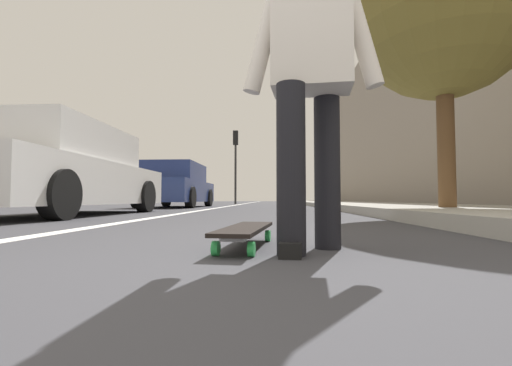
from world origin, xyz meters
The scene contains 10 objects.
ground_plane centered at (10.00, 0.00, 0.00)m, with size 80.00×80.00×0.00m, color #38383D.
lane_stripe_white centered at (20.00, 1.32, 0.00)m, with size 52.00×0.16×0.01m, color silver.
sidewalk_curb centered at (18.00, -3.45, 0.07)m, with size 52.00×3.20×0.14m, color #9E9B93.
building_facade centered at (22.00, -6.59, 4.61)m, with size 40.00×1.20×9.21m, color gray.
skateboard centered at (0.97, -0.24, 0.09)m, with size 0.86×0.29×0.11m.
skater_person centered at (0.82, -0.58, 0.94)m, with size 0.44×0.72×1.64m.
parked_car_near centered at (4.69, 3.09, 0.71)m, with size 4.59×1.91×1.48m.
parked_car_mid centered at (10.86, 2.91, 0.72)m, with size 4.52×1.91×1.49m.
traffic_light centered at (18.69, 1.72, 2.89)m, with size 0.33×0.28×4.17m.
street_tree_near centered at (4.50, -3.05, 3.21)m, with size 2.75×2.75×4.60m.
Camera 1 is at (-0.96, -0.38, 0.26)m, focal length 24.50 mm.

